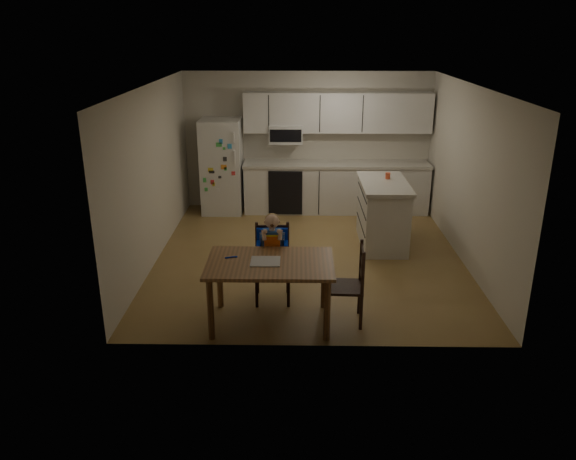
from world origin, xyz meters
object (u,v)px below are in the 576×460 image
Objects in this scene: kitchen_island at (383,213)px; red_cup at (388,176)px; dining_table at (270,270)px; chair_booster at (272,248)px; chair_side at (353,279)px; refrigerator at (222,166)px.

red_cup reaches higher than kitchen_island.
chair_booster is (-0.00, 0.62, 0.02)m from dining_table.
dining_table is (-1.63, -2.53, 0.15)m from kitchen_island.
chair_booster reaches higher than dining_table.
chair_side is (-0.77, -2.68, -0.52)m from red_cup.
refrigerator is 1.49× the size of chair_booster.
red_cup is at bearing -26.99° from refrigerator.
dining_table is (1.07, -4.14, -0.19)m from refrigerator.
chair_booster reaches higher than red_cup.
red_cup reaches higher than chair_side.
chair_booster is at bearing -130.61° from kitchen_island.
refrigerator is 1.24× the size of kitchen_island.
red_cup is 3.24m from dining_table.
dining_table is at bearing -122.12° from red_cup.
kitchen_island is 1.44× the size of chair_side.
refrigerator is 3.17m from kitchen_island.
dining_table is 0.95m from chair_side.
refrigerator is 4.28m from dining_table.
red_cup is 0.07× the size of dining_table.
dining_table is 0.62m from chair_booster.
red_cup is 2.84m from chair_side.
red_cup is at bearing 166.87° from chair_side.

